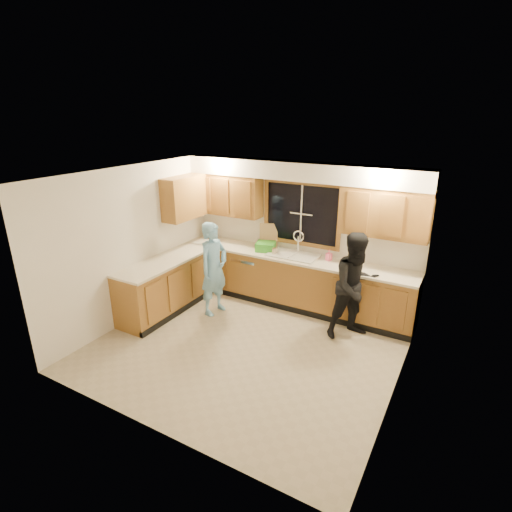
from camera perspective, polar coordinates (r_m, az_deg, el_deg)
The scene contains 26 objects.
floor at distance 6.05m, azimuth -1.37°, elevation -12.77°, with size 4.20×4.20×0.00m, color #B7A88D.
ceiling at distance 5.14m, azimuth -1.61°, elevation 11.35°, with size 4.20×4.20×0.00m, color silver.
wall_back at distance 7.08m, azimuth 6.43°, elevation 3.29°, with size 4.20×4.20×0.00m, color white.
wall_left at distance 6.73m, azimuth -17.03°, elevation 1.63°, with size 3.80×3.80×0.00m, color white.
wall_right at distance 4.83m, azimuth 20.58°, elevation -6.14°, with size 3.80×3.80×0.00m, color white.
base_cabinets_back at distance 7.10m, azimuth 5.22°, elevation -3.60°, with size 4.20×0.60×0.88m, color #9D692D.
base_cabinets_left at distance 7.05m, azimuth -12.64°, elevation -4.19°, with size 0.60×1.90×0.88m, color #9D692D.
countertop_back at distance 6.91m, azimuth 5.29°, elevation -0.14°, with size 4.20×0.63×0.04m, color #F2E5CB.
countertop_left at distance 6.87m, azimuth -12.83°, elevation -0.72°, with size 0.63×1.90×0.04m, color #F2E5CB.
upper_cabinets_left at distance 7.45m, azimuth -4.14°, elevation 8.77°, with size 1.35×0.33×0.75m, color #9D692D.
upper_cabinets_right at distance 6.37m, azimuth 17.94°, elevation 5.91°, with size 1.35×0.33×0.75m, color #9D692D.
upper_cabinets_return at distance 7.27m, azimuth -10.23°, elevation 8.22°, with size 0.33×0.90×0.75m, color #9D692D.
soffit at distance 6.68m, azimuth 6.20°, elevation 11.97°, with size 4.20×0.35×0.30m, color white.
window_frame at distance 6.97m, azimuth 6.51°, elevation 6.02°, with size 1.44×0.03×1.14m.
sink at distance 6.94m, azimuth 5.34°, elevation -0.37°, with size 0.86×0.52×0.57m.
dishwasher at distance 7.45m, azimuth -0.78°, elevation -2.56°, with size 0.60×0.56×0.82m, color white.
stove at distance 6.68m, azimuth -15.88°, elevation -5.81°, with size 0.58×0.75×0.90m, color white.
man at distance 6.69m, azimuth -6.05°, elevation -1.82°, with size 0.58×0.38×1.59m, color #77B4E1.
woman at distance 6.11m, azimuth 14.08°, elevation -4.23°, with size 0.80×0.63×1.65m, color black.
knife_block at distance 7.88m, azimuth -6.60°, elevation 3.26°, with size 0.11×0.09×0.19m, color #966229.
cutting_board at distance 7.28m, azimuth 1.82°, elevation 2.97°, with size 0.33×0.02×0.44m, color tan.
dish_crate at distance 7.12m, azimuth 1.37°, elevation 1.37°, with size 0.32×0.30×0.15m, color green.
soap_bottle at distance 6.75m, azimuth 10.38°, elevation 0.12°, with size 0.08×0.08×0.18m, color #F65D84.
bowl at distance 6.61m, azimuth 13.50°, elevation -1.16°, with size 0.21×0.21×0.05m, color silver.
can_left at distance 6.90m, azimuth 2.57°, elevation 0.61°, with size 0.07×0.07×0.13m, color #C2AF95.
can_right at distance 6.95m, azimuth 2.85°, elevation 0.72°, with size 0.06×0.06×0.12m, color #C2AF95.
Camera 1 is at (2.62, -4.35, 3.28)m, focal length 28.00 mm.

